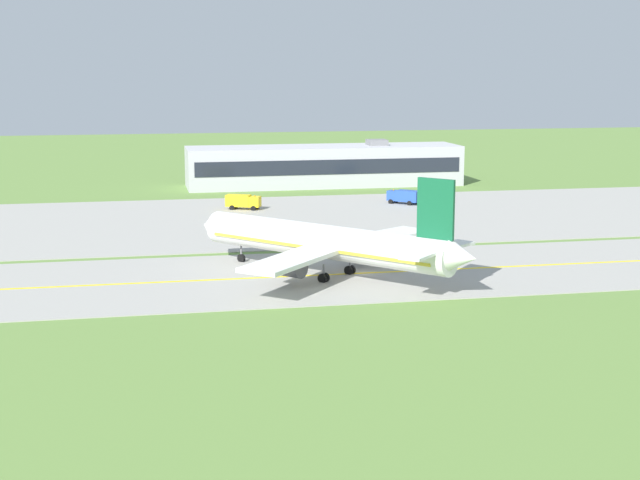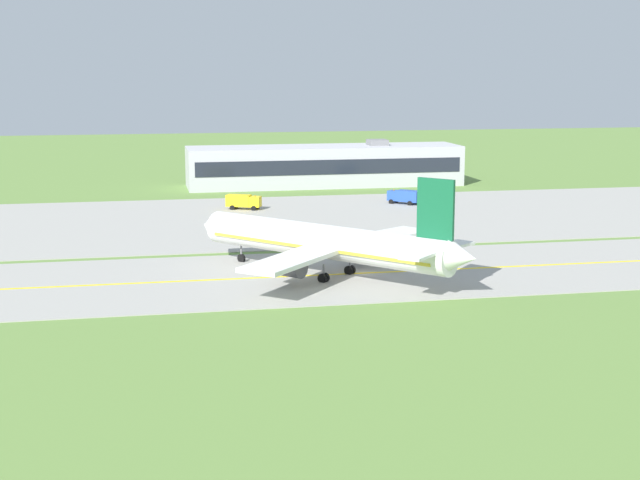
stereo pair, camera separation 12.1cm
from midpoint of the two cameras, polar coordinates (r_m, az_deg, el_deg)
The scene contains 8 objects.
ground_plane at distance 109.80m, azimuth 2.56°, elevation -2.13°, with size 500.00×500.00×0.00m, color olive.
taxiway_strip at distance 109.79m, azimuth 2.56°, elevation -2.10°, with size 240.00×28.00×0.10m, color #9E9B93.
apron_pad at distance 152.20m, azimuth 2.42°, elevation 1.47°, with size 140.00×52.00×0.10m, color #9E9B93.
taxiway_centreline at distance 109.77m, azimuth 2.56°, elevation -2.07°, with size 220.00×0.60×0.01m, color yellow.
airplane_lead at distance 107.40m, azimuth 0.45°, elevation -0.15°, with size 29.93×32.41×12.70m.
service_truck_baggage at distance 160.05m, azimuth -4.77°, elevation 2.43°, with size 6.32×4.31×2.60m.
service_truck_fuel at distance 166.53m, azimuth 5.29°, elevation 2.74°, with size 5.74×5.64×2.60m.
terminal_building at distance 192.90m, azimuth 0.30°, elevation 4.64°, with size 57.16×13.35×9.49m.
Camera 2 is at (-25.86, -103.94, 24.13)m, focal length 51.51 mm.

